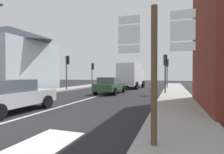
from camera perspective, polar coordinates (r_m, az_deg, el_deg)
name	(u,v)px	position (r m, az deg, el deg)	size (l,w,h in m)	color
ground_plane	(104,94)	(15.63, -2.46, -5.48)	(80.00, 80.00, 0.00)	#232326
sidewalk_right	(177,99)	(12.62, 19.86, -6.69)	(2.28, 44.00, 0.14)	#9E9B96
sidewalk_left	(33,93)	(17.01, -23.86, -4.80)	(2.28, 44.00, 0.14)	#9E9B96
lane_centre_stripe	(83,100)	(12.01, -9.36, -7.34)	(0.16, 12.00, 0.01)	silver
lane_turn_arrow	(41,145)	(4.89, -21.58, -19.41)	(1.20, 2.20, 0.01)	silver
clapboard_house_left	(10,58)	(23.56, -29.74, 5.39)	(8.27, 9.20, 7.21)	silver
sedan_near	(10,96)	(9.22, -29.75, -5.13)	(1.97, 4.20, 1.47)	#B7BABF
sedan_far	(110,85)	(16.14, -0.59, -2.58)	(2.00, 4.22, 1.47)	#2D5133
delivery_truck	(131,75)	(22.42, 6.03, 0.62)	(2.78, 5.14, 3.05)	silver
route_sign_post	(154,65)	(4.06, 13.26, 3.88)	(1.66, 0.14, 3.20)	brown
traffic_light_far_right	(167,67)	(22.54, 17.14, 3.10)	(0.30, 0.49, 3.56)	#47474C
traffic_light_near_right	(165,65)	(16.05, 16.59, 3.66)	(0.30, 0.49, 3.40)	#47474C
traffic_light_far_left	(92,69)	(25.31, -6.22, 2.44)	(0.30, 0.49, 3.31)	#47474C
traffic_light_near_left	(67,65)	(19.70, -14.04, 3.74)	(0.30, 0.49, 3.69)	#47474C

